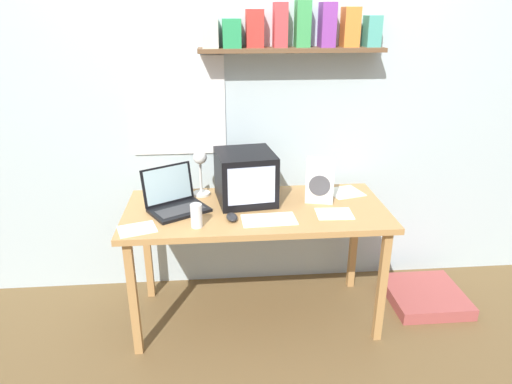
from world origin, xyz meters
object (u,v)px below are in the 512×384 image
corner_desk (256,219)px  crt_monitor (245,177)px  laptop (174,199)px  desk_lamp (200,167)px  printed_handout (345,192)px  open_notebook (137,229)px  floor_cushion (425,296)px  juice_glass (196,217)px  loose_paper_near_monitor (334,214)px  computer_mouse (232,217)px  space_heater (320,180)px  loose_paper_near_laptop (269,220)px

corner_desk → crt_monitor: bearing=113.2°
corner_desk → laptop: size_ratio=3.77×
laptop → desk_lamp: bearing=17.2°
printed_handout → open_notebook: bearing=-161.1°
crt_monitor → floor_cushion: size_ratio=0.82×
juice_glass → printed_handout: (0.92, 0.42, -0.06)m
corner_desk → printed_handout: bearing=18.4°
printed_handout → loose_paper_near_monitor: 0.35m
computer_mouse → loose_paper_near_monitor: computer_mouse is taller
space_heater → printed_handout: 0.26m
juice_glass → space_heater: space_heater is taller
printed_handout → loose_paper_near_monitor: (-0.15, -0.32, 0.00)m
laptop → printed_handout: 1.07m
corner_desk → floor_cushion: 1.31m
corner_desk → loose_paper_near_monitor: loose_paper_near_monitor is taller
juice_glass → space_heater: 0.79m
desk_lamp → printed_handout: 0.92m
printed_handout → corner_desk: bearing=-161.6°
juice_glass → loose_paper_near_monitor: juice_glass is taller
computer_mouse → loose_paper_near_laptop: 0.20m
floor_cushion → loose_paper_near_laptop: bearing=-168.4°
desk_lamp → printed_handout: bearing=-3.5°
laptop → floor_cushion: (1.62, 0.02, -0.77)m
desk_lamp → space_heater: bearing=-13.2°
juice_glass → open_notebook: size_ratio=0.56×
laptop → loose_paper_near_laptop: (0.53, -0.20, -0.06)m
desk_lamp → loose_paper_near_laptop: desk_lamp is taller
corner_desk → space_heater: (0.39, 0.08, 0.20)m
desk_lamp → open_notebook: (-0.33, -0.43, -0.19)m
computer_mouse → open_notebook: size_ratio=0.48×
laptop → open_notebook: size_ratio=1.76×
laptop → loose_paper_near_laptop: 0.57m
loose_paper_near_laptop → printed_handout: bearing=34.8°
loose_paper_near_laptop → floor_cushion: (1.09, 0.22, -0.71)m
open_notebook → floor_cushion: 1.95m
desk_lamp → open_notebook: desk_lamp is taller
laptop → juice_glass: (0.14, -0.25, -0.00)m
laptop → loose_paper_near_monitor: (0.91, -0.16, -0.06)m
computer_mouse → loose_paper_near_monitor: bearing=2.6°
laptop → juice_glass: laptop is taller
crt_monitor → printed_handout: size_ratio=1.60×
computer_mouse → floor_cushion: size_ratio=0.23×
printed_handout → juice_glass: bearing=-155.6°
desk_lamp → printed_handout: desk_lamp is taller
crt_monitor → space_heater: 0.44m
juice_glass → laptop: bearing=118.3°
crt_monitor → laptop: bearing=-175.3°
printed_handout → loose_paper_near_laptop: (-0.53, -0.36, 0.00)m
laptop → juice_glass: bearing=-92.6°
desk_lamp → computer_mouse: bearing=-66.7°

